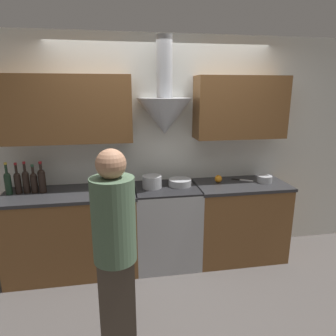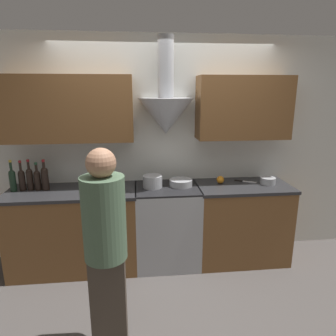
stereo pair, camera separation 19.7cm
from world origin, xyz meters
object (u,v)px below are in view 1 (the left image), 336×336
Objects in this scene: orange_fruit at (218,179)px; saucepan at (265,179)px; stove_range at (167,225)px; wine_bottle_2 at (26,180)px; stock_pot at (152,182)px; person_foreground_left at (115,247)px; wine_bottle_3 at (34,181)px; wine_bottle_1 at (18,181)px; wine_bottle_0 at (8,182)px; wine_bottle_4 at (42,180)px; mixing_bowl at (180,182)px.

orange_fruit reaches higher than saucepan.
wine_bottle_2 reaches higher than stove_range.
person_foreground_left reaches higher than stock_pot.
person_foreground_left is at bearing -55.88° from wine_bottle_3.
wine_bottle_1 is (-1.58, 0.06, 0.59)m from stove_range.
stock_pot reaches higher than stove_range.
wine_bottle_0 reaches higher than wine_bottle_1.
wine_bottle_4 reaches higher than wine_bottle_1.
person_foreground_left is (-0.41, -1.20, -0.10)m from stock_pot.
mixing_bowl is at bearing 3.50° from stock_pot.
orange_fruit is (0.80, 0.06, -0.02)m from stock_pot.
wine_bottle_1 is 2.21m from orange_fruit.
stove_range is 2.75× the size of wine_bottle_2.
orange_fruit reaches higher than mixing_bowl.
person_foreground_left is at bearing -133.75° from orange_fruit.
wine_bottle_1 is 1.27× the size of mixing_bowl.
wine_bottle_3 reaches higher than saucepan.
wine_bottle_2 is 1.10× the size of wine_bottle_3.
stock_pot reaches higher than orange_fruit.
stock_pot is 2.47× the size of orange_fruit.
stove_range is at bearing -167.53° from mixing_bowl.
person_foreground_left is at bearing -58.41° from wine_bottle_4.
wine_bottle_2 reaches higher than wine_bottle_3.
wine_bottle_3 is (0.08, -0.01, -0.01)m from wine_bottle_2.
wine_bottle_1 is 0.16m from wine_bottle_3.
wine_bottle_4 is at bearing -179.21° from orange_fruit.
wine_bottle_2 is at bearing -179.68° from orange_fruit.
stove_range is 0.58× the size of person_foreground_left.
stove_range is 4.31× the size of stock_pot.
wine_bottle_0 is 3.92× the size of orange_fruit.
wine_bottle_2 is at bearing 3.29° from wine_bottle_1.
stock_pot is at bearing -175.50° from orange_fruit.
person_foreground_left reaches higher than wine_bottle_3.
wine_bottle_0 reaches higher than stove_range.
wine_bottle_3 is at bearing -4.59° from wine_bottle_2.
person_foreground_left is at bearing -146.13° from saucepan.
wine_bottle_2 reaches higher than stock_pot.
orange_fruit is at bearing 46.25° from person_foreground_left.
mixing_bowl is at bearing -174.81° from orange_fruit.
wine_bottle_4 reaches higher than saucepan.
wine_bottle_0 is 1.03× the size of wine_bottle_1.
wine_bottle_1 is 1.42m from stock_pot.
person_foreground_left is (-1.75, -1.17, -0.07)m from saucepan.
wine_bottle_2 is 1.57× the size of stock_pot.
stock_pot is at bearing -2.19° from wine_bottle_2.
orange_fruit is 0.55m from saucepan.
wine_bottle_4 is (0.16, -0.02, 0.01)m from wine_bottle_2.
mixing_bowl is (1.83, -0.01, -0.10)m from wine_bottle_0.
wine_bottle_3 reaches higher than orange_fruit.
saucepan is at bearing -9.07° from orange_fruit.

